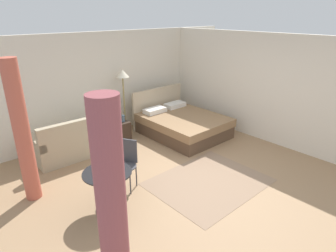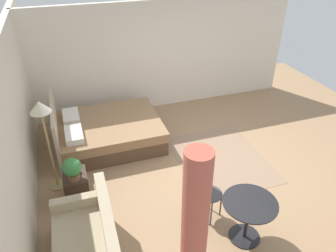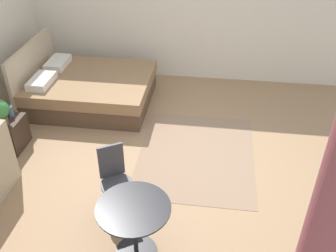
{
  "view_description": "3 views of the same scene",
  "coord_description": "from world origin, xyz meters",
  "px_view_note": "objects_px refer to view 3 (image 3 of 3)",
  "views": [
    {
      "loc": [
        -3.57,
        -3.31,
        2.98
      ],
      "look_at": [
        0.06,
        0.75,
        0.84
      ],
      "focal_mm": 31.17,
      "sensor_mm": 36.0,
      "label": 1
    },
    {
      "loc": [
        -4.33,
        2.29,
        3.88
      ],
      "look_at": [
        0.53,
        0.66,
        0.71
      ],
      "focal_mm": 34.57,
      "sensor_mm": 36.0,
      "label": 2
    },
    {
      "loc": [
        -4.24,
        -0.48,
        3.45
      ],
      "look_at": [
        -0.09,
        0.08,
        0.62
      ],
      "focal_mm": 40.41,
      "sensor_mm": 36.0,
      "label": 3
    }
  ],
  "objects_px": {
    "vase": "(10,111)",
    "cafe_chair_near_window": "(114,174)",
    "balcony_table": "(134,221)",
    "bed": "(88,88)",
    "nightstand": "(10,134)"
  },
  "relations": [
    {
      "from": "nightstand",
      "to": "vase",
      "type": "relative_size",
      "value": 2.94
    },
    {
      "from": "bed",
      "to": "vase",
      "type": "distance_m",
      "value": 1.52
    },
    {
      "from": "vase",
      "to": "cafe_chair_near_window",
      "type": "relative_size",
      "value": 0.18
    },
    {
      "from": "bed",
      "to": "nightstand",
      "type": "height_order",
      "value": "bed"
    },
    {
      "from": "nightstand",
      "to": "balcony_table",
      "type": "bearing_deg",
      "value": -126.07
    },
    {
      "from": "bed",
      "to": "vase",
      "type": "bearing_deg",
      "value": 151.3
    },
    {
      "from": "bed",
      "to": "vase",
      "type": "xyz_separation_m",
      "value": [
        -1.31,
        0.72,
        0.27
      ]
    },
    {
      "from": "nightstand",
      "to": "balcony_table",
      "type": "height_order",
      "value": "balcony_table"
    },
    {
      "from": "vase",
      "to": "balcony_table",
      "type": "height_order",
      "value": "balcony_table"
    },
    {
      "from": "balcony_table",
      "to": "cafe_chair_near_window",
      "type": "bearing_deg",
      "value": 30.58
    },
    {
      "from": "cafe_chair_near_window",
      "to": "balcony_table",
      "type": "bearing_deg",
      "value": -149.42
    },
    {
      "from": "vase",
      "to": "cafe_chair_near_window",
      "type": "distance_m",
      "value": 2.16
    },
    {
      "from": "balcony_table",
      "to": "cafe_chair_near_window",
      "type": "xyz_separation_m",
      "value": [
        0.62,
        0.37,
        0.05
      ]
    },
    {
      "from": "nightstand",
      "to": "cafe_chair_near_window",
      "type": "bearing_deg",
      "value": -118.28
    },
    {
      "from": "nightstand",
      "to": "cafe_chair_near_window",
      "type": "xyz_separation_m",
      "value": [
        -1.0,
        -1.86,
        0.3
      ]
    }
  ]
}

